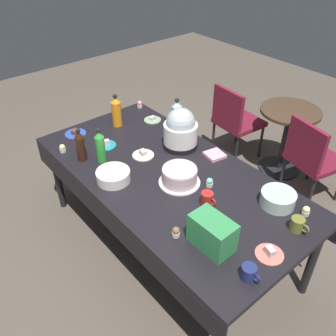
{
  "coord_description": "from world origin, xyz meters",
  "views": [
    {
      "loc": [
        1.65,
        -1.38,
        2.37
      ],
      "look_at": [
        0.0,
        0.0,
        0.8
      ],
      "focal_mm": 38.81,
      "sensor_mm": 36.0,
      "label": 1
    }
  ],
  "objects_px": {
    "frosted_layer_cake": "(180,176)",
    "soda_carton": "(212,233)",
    "ceramic_snack_bowl": "(113,176)",
    "soda_bottle_cola": "(81,146)",
    "cupcake_cocoa": "(62,148)",
    "coffee_mug_olive": "(297,224)",
    "slow_cooker": "(181,130)",
    "cupcake_rose": "(306,211)",
    "coffee_mug_navy": "(249,273)",
    "cupcake_vanilla": "(210,182)",
    "cupcake_lemon": "(140,104)",
    "dessert_plate_cobalt": "(75,133)",
    "dessert_plate_sage": "(152,119)",
    "soda_bottle_orange_juice": "(116,112)",
    "maroon_chair_left": "(235,119)",
    "round_cafe_table": "(287,129)",
    "soda_bottle_water": "(177,116)",
    "dessert_plate_coral": "(270,253)",
    "soda_bottle_lime_soda": "(100,147)",
    "maroon_chair_right": "(312,156)",
    "coffee_mug_red": "(207,199)",
    "glass_salad_bowl": "(278,199)",
    "dessert_plate_cream": "(143,154)",
    "dessert_plate_teal": "(106,145)",
    "potluck_table": "(168,180)"
  },
  "relations": [
    {
      "from": "dessert_plate_coral",
      "to": "soda_bottle_water",
      "type": "height_order",
      "value": "soda_bottle_water"
    },
    {
      "from": "dessert_plate_teal",
      "to": "cupcake_cocoa",
      "type": "distance_m",
      "value": 0.35
    },
    {
      "from": "soda_carton",
      "to": "cupcake_cocoa",
      "type": "bearing_deg",
      "value": -172.91
    },
    {
      "from": "dessert_plate_cream",
      "to": "maroon_chair_left",
      "type": "relative_size",
      "value": 0.2
    },
    {
      "from": "dessert_plate_coral",
      "to": "soda_bottle_cola",
      "type": "xyz_separation_m",
      "value": [
        -1.53,
        -0.34,
        0.11
      ]
    },
    {
      "from": "soda_bottle_lime_soda",
      "to": "maroon_chair_right",
      "type": "bearing_deg",
      "value": 63.62
    },
    {
      "from": "ceramic_snack_bowl",
      "to": "soda_bottle_cola",
      "type": "xyz_separation_m",
      "value": [
        -0.38,
        -0.04,
        0.08
      ]
    },
    {
      "from": "frosted_layer_cake",
      "to": "cupcake_rose",
      "type": "distance_m",
      "value": 0.87
    },
    {
      "from": "frosted_layer_cake",
      "to": "soda_carton",
      "type": "distance_m",
      "value": 0.61
    },
    {
      "from": "dessert_plate_cobalt",
      "to": "soda_bottle_lime_soda",
      "type": "bearing_deg",
      "value": -4.1
    },
    {
      "from": "soda_bottle_water",
      "to": "maroon_chair_left",
      "type": "distance_m",
      "value": 1.03
    },
    {
      "from": "round_cafe_table",
      "to": "soda_bottle_orange_juice",
      "type": "bearing_deg",
      "value": -117.85
    },
    {
      "from": "dessert_plate_cobalt",
      "to": "dessert_plate_sage",
      "type": "xyz_separation_m",
      "value": [
        0.23,
        0.67,
        -0.0
      ]
    },
    {
      "from": "potluck_table",
      "to": "soda_bottle_cola",
      "type": "bearing_deg",
      "value": -145.12
    },
    {
      "from": "slow_cooker",
      "to": "soda_bottle_water",
      "type": "distance_m",
      "value": 0.27
    },
    {
      "from": "glass_salad_bowl",
      "to": "dessert_plate_teal",
      "type": "relative_size",
      "value": 1.39
    },
    {
      "from": "dessert_plate_cream",
      "to": "maroon_chair_right",
      "type": "relative_size",
      "value": 0.2
    },
    {
      "from": "dessert_plate_sage",
      "to": "coffee_mug_navy",
      "type": "height_order",
      "value": "coffee_mug_navy"
    },
    {
      "from": "soda_bottle_orange_juice",
      "to": "maroon_chair_left",
      "type": "height_order",
      "value": "soda_bottle_orange_juice"
    },
    {
      "from": "maroon_chair_left",
      "to": "soda_bottle_orange_juice",
      "type": "bearing_deg",
      "value": -102.86
    },
    {
      "from": "round_cafe_table",
      "to": "dessert_plate_cobalt",
      "type": "bearing_deg",
      "value": -115.56
    },
    {
      "from": "coffee_mug_red",
      "to": "glass_salad_bowl",
      "type": "bearing_deg",
      "value": 50.15
    },
    {
      "from": "soda_bottle_lime_soda",
      "to": "soda_bottle_water",
      "type": "bearing_deg",
      "value": 88.78
    },
    {
      "from": "cupcake_rose",
      "to": "coffee_mug_olive",
      "type": "bearing_deg",
      "value": -75.46
    },
    {
      "from": "frosted_layer_cake",
      "to": "soda_bottle_cola",
      "type": "xyz_separation_m",
      "value": [
        -0.71,
        -0.39,
        0.06
      ]
    },
    {
      "from": "ceramic_snack_bowl",
      "to": "coffee_mug_red",
      "type": "height_order",
      "value": "coffee_mug_red"
    },
    {
      "from": "dessert_plate_sage",
      "to": "soda_bottle_water",
      "type": "height_order",
      "value": "soda_bottle_water"
    },
    {
      "from": "soda_bottle_orange_juice",
      "to": "cupcake_lemon",
      "type": "bearing_deg",
      "value": 113.49
    },
    {
      "from": "soda_bottle_lime_soda",
      "to": "soda_carton",
      "type": "xyz_separation_m",
      "value": [
        1.16,
        0.03,
        -0.03
      ]
    },
    {
      "from": "cupcake_vanilla",
      "to": "cupcake_lemon",
      "type": "height_order",
      "value": "same"
    },
    {
      "from": "frosted_layer_cake",
      "to": "coffee_mug_red",
      "type": "relative_size",
      "value": 2.4
    },
    {
      "from": "cupcake_lemon",
      "to": "maroon_chair_left",
      "type": "relative_size",
      "value": 0.08
    },
    {
      "from": "cupcake_cocoa",
      "to": "coffee_mug_olive",
      "type": "distance_m",
      "value": 1.85
    },
    {
      "from": "dessert_plate_sage",
      "to": "cupcake_cocoa",
      "type": "xyz_separation_m",
      "value": [
        -0.05,
        -0.88,
        0.02
      ]
    },
    {
      "from": "cupcake_lemon",
      "to": "soda_bottle_lime_soda",
      "type": "bearing_deg",
      "value": -54.42
    },
    {
      "from": "glass_salad_bowl",
      "to": "dessert_plate_cobalt",
      "type": "bearing_deg",
      "value": -160.66
    },
    {
      "from": "soda_bottle_cola",
      "to": "soda_carton",
      "type": "distance_m",
      "value": 1.28
    },
    {
      "from": "dessert_plate_coral",
      "to": "dessert_plate_cream",
      "type": "distance_m",
      "value": 1.27
    },
    {
      "from": "soda_bottle_water",
      "to": "coffee_mug_navy",
      "type": "height_order",
      "value": "soda_bottle_water"
    },
    {
      "from": "maroon_chair_left",
      "to": "round_cafe_table",
      "type": "height_order",
      "value": "maroon_chair_left"
    },
    {
      "from": "dessert_plate_cream",
      "to": "dessert_plate_teal",
      "type": "height_order",
      "value": "dessert_plate_teal"
    },
    {
      "from": "frosted_layer_cake",
      "to": "coffee_mug_navy",
      "type": "xyz_separation_m",
      "value": [
        0.85,
        -0.26,
        -0.02
      ]
    },
    {
      "from": "dessert_plate_coral",
      "to": "dessert_plate_sage",
      "type": "relative_size",
      "value": 1.06
    },
    {
      "from": "glass_salad_bowl",
      "to": "coffee_mug_navy",
      "type": "distance_m",
      "value": 0.66
    },
    {
      "from": "coffee_mug_navy",
      "to": "ceramic_snack_bowl",
      "type": "bearing_deg",
      "value": -175.7
    },
    {
      "from": "soda_bottle_water",
      "to": "soda_bottle_cola",
      "type": "distance_m",
      "value": 0.87
    },
    {
      "from": "cupcake_rose",
      "to": "slow_cooker",
      "type": "bearing_deg",
      "value": -176.2
    },
    {
      "from": "dessert_plate_cobalt",
      "to": "soda_carton",
      "type": "xyz_separation_m",
      "value": [
        1.65,
        -0.0,
        0.09
      ]
    },
    {
      "from": "cupcake_rose",
      "to": "coffee_mug_navy",
      "type": "bearing_deg",
      "value": -82.87
    },
    {
      "from": "slow_cooker",
      "to": "cupcake_rose",
      "type": "bearing_deg",
      "value": 3.8
    }
  ]
}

